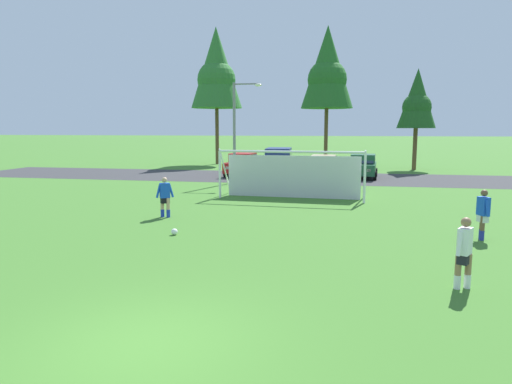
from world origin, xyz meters
TOP-DOWN VIEW (x-y plane):
  - ground_plane at (0.00, 15.00)m, footprint 400.00×400.00m
  - parking_lot_strip at (0.00, 26.80)m, footprint 52.00×8.40m
  - soccer_ball at (-2.45, 7.63)m, footprint 0.22×0.22m
  - soccer_goal at (0.49, 16.67)m, footprint 7.49×2.25m
  - player_striker_near at (5.87, 3.94)m, footprint 0.50×0.64m
  - player_midfield_center at (7.61, 8.98)m, footprint 0.36×0.74m
  - player_defender_far at (-3.97, 10.53)m, footprint 0.69×0.44m
  - parked_car_slot_far_left at (-4.57, 27.30)m, footprint 2.25×4.31m
  - parked_car_slot_left at (-1.67, 26.48)m, footprint 2.37×4.72m
  - parked_car_slot_center_left at (1.63, 25.65)m, footprint 2.17×4.27m
  - parked_car_slot_center at (4.41, 27.37)m, footprint 2.29×4.33m
  - tree_left_edge at (-9.64, 37.98)m, footprint 5.05×5.05m
  - tree_mid_left at (1.21, 38.30)m, footprint 4.96×4.96m
  - tree_center_back at (9.01, 34.95)m, footprint 3.25×3.25m
  - street_lamp at (-3.89, 22.77)m, footprint 2.00×0.32m

SIDE VIEW (x-z plane):
  - ground_plane at x=0.00m, z-range 0.00..0.00m
  - parking_lot_strip at x=0.00m, z-range 0.00..0.01m
  - soccer_ball at x=-2.45m, z-range 0.00..0.22m
  - player_striker_near at x=5.87m, z-range 0.00..1.64m
  - player_midfield_center at x=7.61m, z-range 0.00..1.64m
  - player_defender_far at x=-3.97m, z-range 0.00..1.64m
  - parked_car_slot_far_left at x=-4.57m, z-range 0.02..1.74m
  - parked_car_slot_center_left at x=1.63m, z-range 0.02..1.74m
  - parked_car_slot_center at x=4.41m, z-range 0.02..1.74m
  - parked_car_slot_left at x=-1.67m, z-range 0.03..2.19m
  - soccer_goal at x=0.49m, z-range 0.01..2.58m
  - street_lamp at x=-3.89m, z-range 0.13..6.68m
  - tree_center_back at x=9.01m, z-range 1.61..10.27m
  - tree_mid_left at x=1.21m, z-range 2.49..15.71m
  - tree_left_edge at x=-9.64m, z-range 2.53..15.99m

